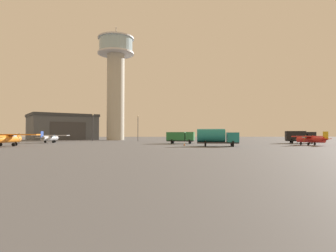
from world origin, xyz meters
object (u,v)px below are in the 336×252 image
Objects in this scene: truck_box_green at (180,137)px; truck_fuel_tanker_teal at (217,137)px; traffic_cone_near_left at (184,144)px; airplane_orange at (7,138)px; control_tower at (116,75)px; light_post_east at (93,125)px; airplane_red at (311,139)px; airplane_silver at (49,138)px; light_post_west at (138,126)px; truck_box_black at (300,136)px.

truck_box_green is 0.88× the size of truck_fuel_tanker_teal.
airplane_orange is at bearing -175.89° from traffic_cone_near_left.
control_tower reaches higher than light_post_east.
airplane_red is 24.33m from traffic_cone_near_left.
truck_box_green is (20.38, -38.93, -21.97)m from control_tower.
airplane_red is at bearing -36.39° from light_post_east.
truck_box_green is at bearing -90.22° from airplane_silver.
airplane_orange is at bearing -118.97° from light_post_west.
traffic_cone_near_left is at bearing 157.50° from truck_fuel_tanker_teal.
truck_box_black is 0.79× the size of light_post_east.
light_post_west is at bearing 19.67° from airplane_red.
truck_box_black is 11.19× the size of traffic_cone_near_left.
truck_fuel_tanker_teal is (25.53, -53.46, -21.83)m from control_tower.
truck_box_green is 11.34m from traffic_cone_near_left.
traffic_cone_near_left is (-28.08, -12.20, -1.33)m from truck_box_black.
airplane_red is at bearing -95.82° from airplane_silver.
airplane_red is 26.40m from truck_box_green.
light_post_east reaches higher than airplane_red.
light_post_east is at bearing 136.08° from truck_fuel_tanker_teal.
light_post_east is (-49.66, 36.60, 3.85)m from airplane_red.
airplane_red is 19.35m from truck_fuel_tanker_teal.
light_post_west reaches higher than truck_box_green.
control_tower reaches higher than truck_fuel_tanker_teal.
airplane_silver is (-55.69, 17.14, 0.09)m from airplane_red.
airplane_red is at bearing -83.45° from airplane_orange.
traffic_cone_near_left is (25.35, -37.16, -4.77)m from light_post_east.
airplane_orange is 36.42m from truck_fuel_tanker_teal.
light_post_west is (9.21, -16.16, -18.77)m from control_tower.
airplane_orange is at bearing -167.81° from airplane_silver.
truck_fuel_tanker_teal is at bearing -52.79° from light_post_east.
light_post_east reaches higher than traffic_cone_near_left.
control_tower is 68.71× the size of traffic_cone_near_left.
traffic_cone_near_left is at bearing -68.09° from control_tower.
control_tower is 6.14× the size of truck_box_black.
control_tower is at bearing 124.40° from truck_fuel_tanker_teal.
control_tower is at bearing -8.05° from airplane_orange.
airplane_silver is 0.90× the size of airplane_orange.
airplane_orange is at bearing 66.06° from airplane_red.
airplane_orange reaches higher than airplane_red.
light_post_east is at bearing -111.59° from control_tower.
airplane_silver is at bearing 150.58° from traffic_cone_near_left.
light_post_east is (-53.43, 24.95, 3.43)m from truck_box_black.
truck_box_black is 27.50m from truck_fuel_tanker_teal.
truck_box_black is 30.65m from traffic_cone_near_left.
control_tower reaches higher than traffic_cone_near_left.
truck_fuel_tanker_teal is 12.35× the size of traffic_cone_near_left.
truck_box_black is 0.91× the size of truck_fuel_tanker_teal.
truck_fuel_tanker_teal reaches higher than truck_box_black.
truck_box_green is (31.25, 13.50, 0.07)m from airplane_orange.
airplane_silver is at bearing -108.99° from control_tower.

